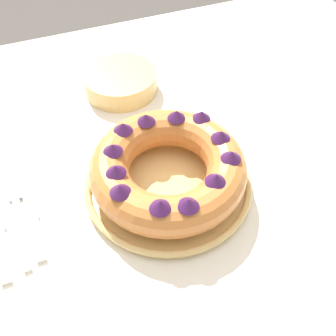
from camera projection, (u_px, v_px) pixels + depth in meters
name	position (u px, v px, depth m)	size (l,w,h in m)	color
ground_plane	(177.00, 336.00, 1.29)	(8.00, 8.00, 0.00)	#4C4742
dining_table	(184.00, 217.00, 0.77)	(1.39, 1.23, 0.78)	silver
serving_dish	(168.00, 184.00, 0.70)	(0.30, 0.30, 0.02)	tan
bundt_cake	(168.00, 167.00, 0.67)	(0.27, 0.27, 0.08)	#C67538
fork	(18.00, 213.00, 0.67)	(0.02, 0.20, 0.01)	white
serving_knife	(0.00, 233.00, 0.64)	(0.02, 0.22, 0.01)	white
cake_knife	(34.00, 221.00, 0.66)	(0.02, 0.18, 0.01)	white
side_bowl	(121.00, 82.00, 0.88)	(0.16, 0.16, 0.05)	tan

